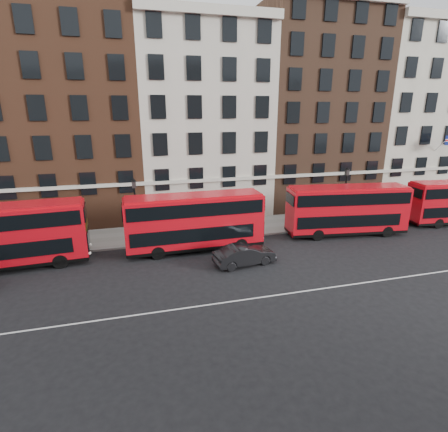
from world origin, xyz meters
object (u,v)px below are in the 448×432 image
object	(u,v)px
bus_c	(347,209)
car_front	(245,255)
bus_b	(194,221)
traffic_light	(433,195)
bus_a	(2,236)

from	to	relation	value
bus_c	car_front	size ratio (longest dim) A/B	2.38
bus_c	bus_b	bearing A→B (deg)	-172.79
bus_c	car_front	xyz separation A→B (m)	(-10.50, -3.64, -1.60)
traffic_light	bus_b	bearing A→B (deg)	-175.76
bus_a	bus_c	size ratio (longest dim) A/B	1.03
bus_c	car_front	bearing A→B (deg)	-153.66
bus_a	bus_c	bearing A→B (deg)	-3.78
bus_a	bus_c	xyz separation A→B (m)	(26.67, 0.01, -0.08)
bus_a	bus_b	xyz separation A→B (m)	(13.24, 0.00, -0.03)
bus_c	traffic_light	size ratio (longest dim) A/B	3.24
bus_c	traffic_light	xyz separation A→B (m)	(10.96, 1.80, 0.11)
bus_a	bus_b	bearing A→B (deg)	-3.78
bus_c	car_front	world-z (taller)	bus_c
bus_a	bus_b	size ratio (longest dim) A/B	1.02
bus_b	bus_c	world-z (taller)	bus_b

